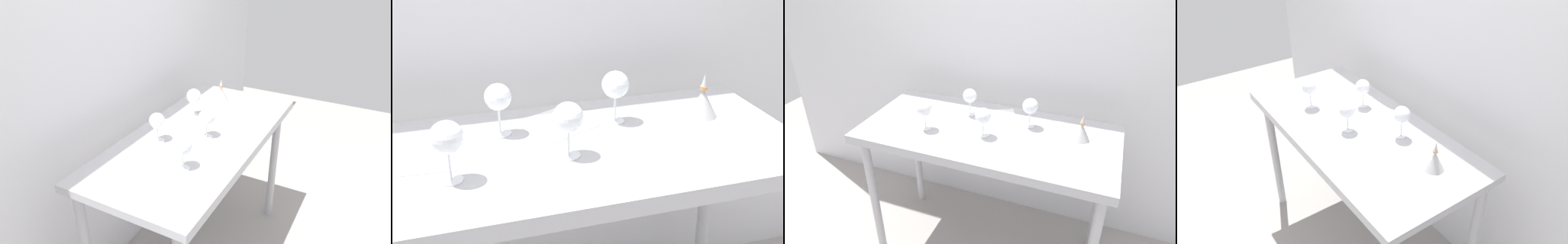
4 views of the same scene
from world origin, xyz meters
The scene contains 10 objects.
ground_plane centered at (0.00, 0.00, 0.00)m, with size 6.00×6.00×0.00m, color #99938E.
back_wall centered at (0.00, 0.49, 1.30)m, with size 3.80×0.04×2.60m, color silver.
steel_counter centered at (0.00, -0.01, 0.79)m, with size 1.40×0.65×0.90m.
wine_glass_near_center centered at (-0.01, -0.06, 1.01)m, with size 0.09×0.09×0.16m.
wine_glass_far_right centered at (0.20, 0.13, 1.02)m, with size 0.09×0.09×0.17m.
wine_glass_near_left centered at (-0.33, -0.11, 1.02)m, with size 0.09×0.09×0.17m.
wine_glass_far_left centered at (-0.17, 0.14, 1.02)m, with size 0.08×0.08×0.16m.
tasting_sheet_upper centered at (0.01, 0.16, 0.90)m, with size 0.20×0.20×0.00m, color white.
tasting_sheet_lower centered at (-0.40, 0.07, 0.90)m, with size 0.19×0.25×0.00m, color white.
decanter_funnel centered at (0.49, 0.08, 0.95)m, with size 0.10×0.10×0.15m.
Camera 4 is at (1.44, -0.92, 2.02)m, focal length 35.88 mm.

